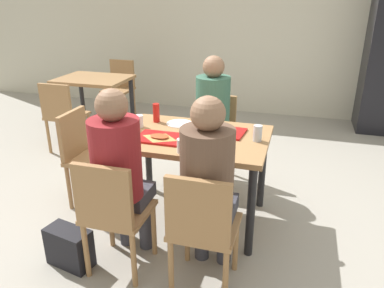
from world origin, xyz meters
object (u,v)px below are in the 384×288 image
(plastic_cup_b, at_px, (182,146))
(tray_red_near, at_px, (161,138))
(plastic_cup_d, at_px, (215,120))
(plastic_cup_a, at_px, (200,116))
(background_table, at_px, (94,87))
(paper_plate_near_edge, at_px, (207,148))
(main_table, at_px, (192,147))
(pizza_slice_a, at_px, (160,137))
(plastic_cup_c, at_px, (139,121))
(tray_red_far, at_px, (221,132))
(foil_bundle, at_px, (131,124))
(chair_near_left, at_px, (112,210))
(person_far_side, at_px, (212,112))
(background_chair_far, at_px, (120,84))
(person_in_red, at_px, (119,166))
(pizza_slice_b, at_px, (222,129))
(paper_plate_center, at_px, (179,124))
(background_chair_near, at_px, (62,112))
(chair_far_side, at_px, (215,132))
(person_in_brown_jacket, at_px, (208,178))
(soda_can, at_px, (258,133))
(handbag, at_px, (69,247))
(chair_left_end, at_px, (85,151))
(condiment_bottle, at_px, (156,113))
(chair_near_right, at_px, (202,225))

(plastic_cup_b, bearing_deg, tray_red_near, 139.11)
(plastic_cup_d, bearing_deg, plastic_cup_a, 151.01)
(background_table, bearing_deg, paper_plate_near_edge, -43.18)
(main_table, distance_m, tray_red_near, 0.27)
(pizza_slice_a, distance_m, plastic_cup_c, 0.35)
(tray_red_far, bearing_deg, foil_bundle, -168.58)
(chair_near_left, bearing_deg, pizza_slice_a, 81.85)
(person_far_side, bearing_deg, paper_plate_near_edge, -78.60)
(background_chair_far, bearing_deg, foil_bundle, -61.14)
(person_in_red, xyz_separation_m, pizza_slice_b, (0.50, 0.79, 0.03))
(chair_near_left, bearing_deg, paper_plate_center, 83.39)
(plastic_cup_b, xyz_separation_m, foil_bundle, (-0.53, 0.33, 0.00))
(background_chair_near, bearing_deg, person_in_red, -45.75)
(paper_plate_center, bearing_deg, plastic_cup_b, -70.16)
(person_in_red, height_order, tray_red_far, person_in_red)
(background_chair_far, bearing_deg, paper_plate_near_edge, -52.52)
(chair_far_side, distance_m, plastic_cup_a, 0.54)
(tray_red_near, relative_size, background_chair_near, 0.43)
(person_in_red, bearing_deg, main_table, 65.70)
(pizza_slice_a, bearing_deg, person_far_side, 75.94)
(person_in_brown_jacket, relative_size, plastic_cup_c, 12.51)
(chair_near_left, distance_m, soda_can, 1.18)
(chair_far_side, distance_m, handbag, 1.76)
(handbag, relative_size, background_chair_near, 0.38)
(pizza_slice_a, relative_size, background_chair_near, 0.27)
(pizza_slice_b, bearing_deg, tray_red_near, -146.26)
(plastic_cup_d, distance_m, background_table, 2.40)
(paper_plate_near_edge, height_order, background_table, paper_plate_near_edge)
(person_in_red, height_order, soda_can, person_in_red)
(plastic_cup_a, bearing_deg, chair_far_side, 86.22)
(person_in_brown_jacket, relative_size, plastic_cup_b, 12.51)
(chair_left_end, relative_size, background_table, 0.93)
(condiment_bottle, bearing_deg, tray_red_far, -9.83)
(main_table, xyz_separation_m, soda_can, (0.50, 0.02, 0.16))
(background_table, bearing_deg, person_in_red, -56.39)
(background_chair_far, bearing_deg, plastic_cup_a, -48.65)
(pizza_slice_a, relative_size, condiment_bottle, 1.42)
(tray_red_far, distance_m, soda_can, 0.32)
(main_table, relative_size, pizza_slice_a, 5.20)
(chair_near_right, bearing_deg, main_table, 110.39)
(tray_red_near, relative_size, background_table, 0.40)
(plastic_cup_d, bearing_deg, pizza_slice_b, -54.95)
(pizza_slice_b, xyz_separation_m, plastic_cup_a, (-0.24, 0.21, 0.03))
(chair_near_right, height_order, plastic_cup_c, plastic_cup_c)
(chair_near_right, bearing_deg, tray_red_far, 95.52)
(person_in_red, bearing_deg, background_chair_far, 116.77)
(tray_red_near, bearing_deg, background_chair_near, 146.68)
(foil_bundle, distance_m, background_chair_near, 1.66)
(chair_left_end, bearing_deg, handbag, -67.87)
(main_table, xyz_separation_m, plastic_cup_c, (-0.47, 0.06, 0.15))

